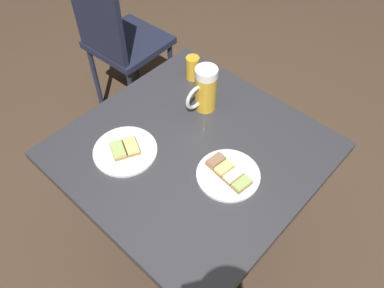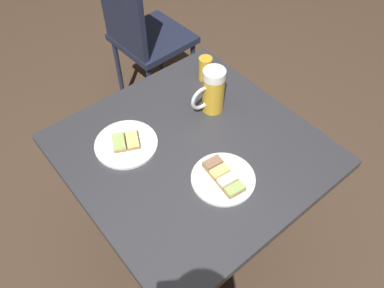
{
  "view_description": "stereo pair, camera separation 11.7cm",
  "coord_description": "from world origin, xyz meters",
  "px_view_note": "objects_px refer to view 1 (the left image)",
  "views": [
    {
      "loc": [
        -0.58,
        0.63,
        1.75
      ],
      "look_at": [
        0.0,
        0.0,
        0.73
      ],
      "focal_mm": 35.77,
      "sensor_mm": 36.0,
      "label": 1
    },
    {
      "loc": [
        -0.66,
        0.54,
        1.75
      ],
      "look_at": [
        0.0,
        0.0,
        0.73
      ],
      "focal_mm": 35.77,
      "sensor_mm": 36.0,
      "label": 2
    }
  ],
  "objects_px": {
    "cafe_chair": "(117,37)",
    "beer_mug": "(205,90)",
    "plate_far": "(125,150)",
    "beer_glass_small": "(193,68)",
    "plate_near": "(228,174)"
  },
  "relations": [
    {
      "from": "cafe_chair",
      "to": "beer_mug",
      "type": "bearing_deg",
      "value": -16.69
    },
    {
      "from": "plate_far",
      "to": "beer_mug",
      "type": "height_order",
      "value": "beer_mug"
    },
    {
      "from": "plate_near",
      "to": "plate_far",
      "type": "relative_size",
      "value": 0.95
    },
    {
      "from": "plate_near",
      "to": "beer_glass_small",
      "type": "distance_m",
      "value": 0.51
    },
    {
      "from": "beer_mug",
      "to": "beer_glass_small",
      "type": "bearing_deg",
      "value": -32.97
    },
    {
      "from": "cafe_chair",
      "to": "plate_far",
      "type": "bearing_deg",
      "value": -39.33
    },
    {
      "from": "plate_near",
      "to": "beer_mug",
      "type": "height_order",
      "value": "beer_mug"
    },
    {
      "from": "beer_mug",
      "to": "cafe_chair",
      "type": "relative_size",
      "value": 0.19
    },
    {
      "from": "plate_near",
      "to": "beer_mug",
      "type": "relative_size",
      "value": 1.16
    },
    {
      "from": "plate_far",
      "to": "beer_glass_small",
      "type": "bearing_deg",
      "value": -77.78
    },
    {
      "from": "beer_mug",
      "to": "cafe_chair",
      "type": "height_order",
      "value": "cafe_chair"
    },
    {
      "from": "plate_near",
      "to": "plate_far",
      "type": "bearing_deg",
      "value": 26.55
    },
    {
      "from": "plate_far",
      "to": "beer_glass_small",
      "type": "height_order",
      "value": "beer_glass_small"
    },
    {
      "from": "beer_glass_small",
      "to": "plate_far",
      "type": "bearing_deg",
      "value": 102.22
    },
    {
      "from": "plate_far",
      "to": "beer_glass_small",
      "type": "relative_size",
      "value": 2.21
    }
  ]
}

